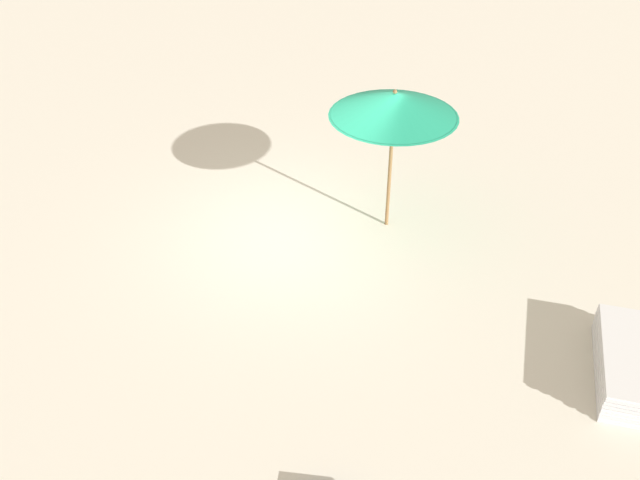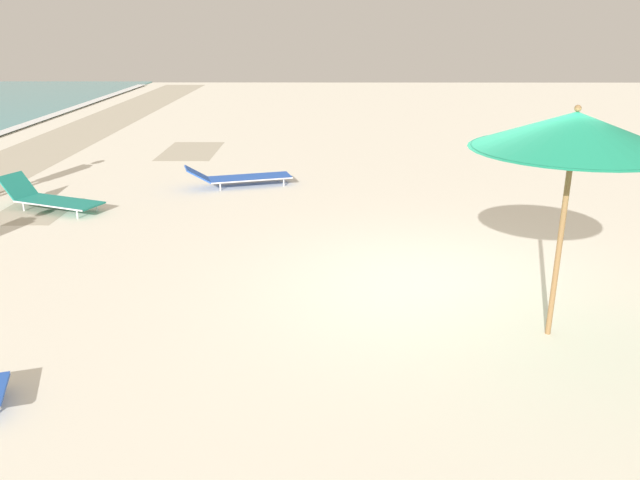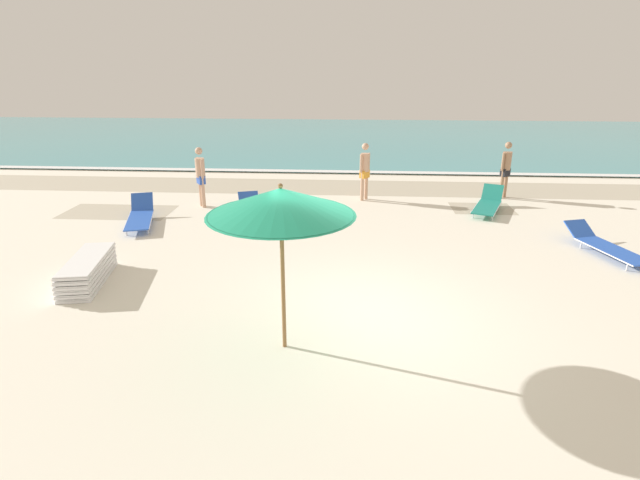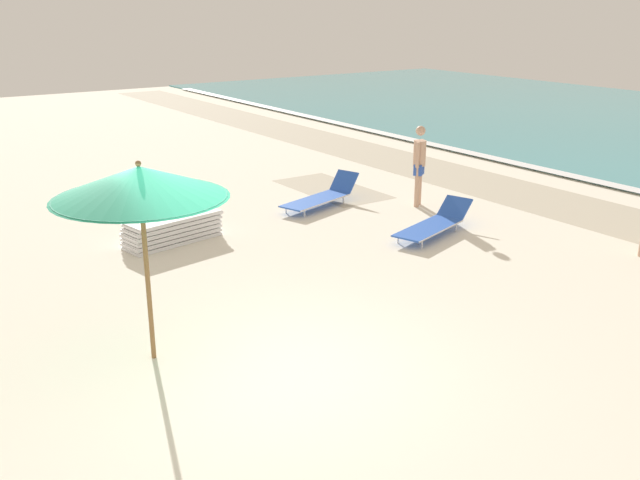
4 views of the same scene
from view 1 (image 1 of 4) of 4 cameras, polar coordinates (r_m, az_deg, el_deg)
ground_plane at (r=12.30m, az=-1.10°, el=0.02°), size 60.00×60.00×0.16m
beach_umbrella at (r=11.50m, az=5.95°, el=10.67°), size 2.09×2.09×2.53m
lounger_stack at (r=10.38m, az=23.03°, el=-9.00°), size 0.95×1.97×0.49m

